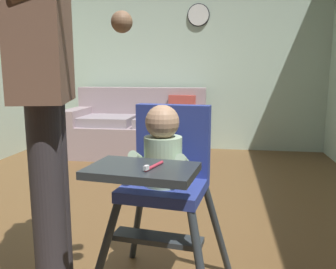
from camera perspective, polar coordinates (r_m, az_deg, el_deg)
ground at (r=2.59m, az=-7.33°, el=-15.34°), size 5.63×6.83×0.10m
wall_far at (r=4.94m, az=1.19°, el=13.67°), size 4.83×0.06×2.74m
couch at (r=4.56m, az=-4.91°, el=0.87°), size 1.75×0.86×0.86m
high_chair at (r=1.59m, az=-0.59°, el=-5.32°), size 0.67×0.78×0.93m
adult_standing at (r=1.56m, az=-19.25°, el=6.68°), size 0.60×0.49×1.73m
wall_clock at (r=4.92m, az=4.99°, el=18.83°), size 0.30×0.04×0.30m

